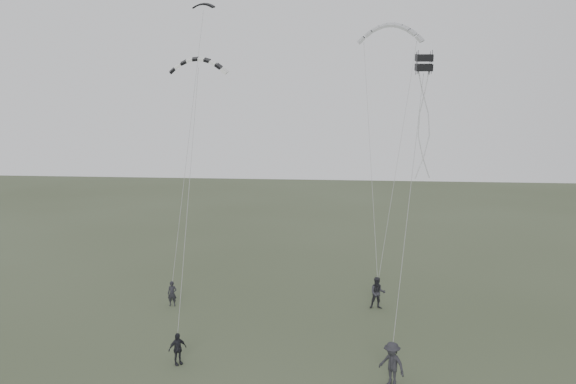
# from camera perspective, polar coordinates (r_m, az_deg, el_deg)

# --- Properties ---
(ground) EXTENTS (140.00, 140.00, 0.00)m
(ground) POSITION_cam_1_polar(r_m,az_deg,el_deg) (29.09, -4.10, -15.96)
(ground) COLOR #3A432C
(ground) RESTS_ON ground
(flyer_left) EXTENTS (0.59, 0.41, 1.54)m
(flyer_left) POSITION_cam_1_polar(r_m,az_deg,el_deg) (35.75, -11.69, -10.08)
(flyer_left) COLOR black
(flyer_left) RESTS_ON ground
(flyer_right) EXTENTS (0.99, 0.79, 1.95)m
(flyer_right) POSITION_cam_1_polar(r_m,az_deg,el_deg) (34.93, 9.09, -10.09)
(flyer_right) COLOR #242429
(flyer_right) RESTS_ON ground
(flyer_center) EXTENTS (0.92, 0.89, 1.55)m
(flyer_center) POSITION_cam_1_polar(r_m,az_deg,el_deg) (28.01, -11.16, -15.36)
(flyer_center) COLOR black
(flyer_center) RESTS_ON ground
(flyer_far) EXTENTS (1.46, 1.37, 1.98)m
(flyer_far) POSITION_cam_1_polar(r_m,az_deg,el_deg) (25.97, 10.50, -16.80)
(flyer_far) COLOR #222227
(flyer_far) RESTS_ON ground
(kite_dark_small) EXTENTS (1.48, 0.68, 0.59)m
(kite_dark_small) POSITION_cam_1_polar(r_m,az_deg,el_deg) (39.20, -8.60, 18.36)
(kite_dark_small) COLOR black
(kite_dark_small) RESTS_ON flyer_left
(kite_pale_large) EXTENTS (4.51, 2.00, 1.97)m
(kite_pale_large) POSITION_cam_1_polar(r_m,az_deg,el_deg) (39.52, 10.36, 16.35)
(kite_pale_large) COLOR #A2A4A7
(kite_pale_large) RESTS_ON flyer_right
(kite_striped) EXTENTS (3.49, 1.66, 1.45)m
(kite_striped) POSITION_cam_1_polar(r_m,az_deg,el_deg) (33.86, -9.11, 13.20)
(kite_striped) COLOR black
(kite_striped) RESTS_ON flyer_center
(kite_box) EXTENTS (0.78, 0.87, 0.85)m
(kite_box) POSITION_cam_1_polar(r_m,az_deg,el_deg) (27.60, 13.64, 12.65)
(kite_box) COLOR black
(kite_box) RESTS_ON flyer_far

